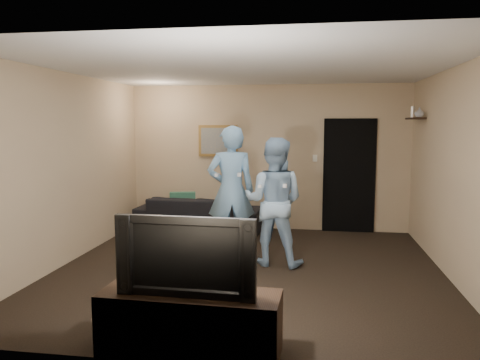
% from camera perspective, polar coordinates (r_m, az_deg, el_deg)
% --- Properties ---
extents(ground, '(5.00, 5.00, 0.00)m').
position_cam_1_polar(ground, '(6.25, 1.03, -10.87)').
color(ground, black).
rests_on(ground, ground).
extents(ceiling, '(5.00, 5.00, 0.04)m').
position_cam_1_polar(ceiling, '(6.00, 1.08, 13.51)').
color(ceiling, silver).
rests_on(ceiling, wall_back).
extents(wall_back, '(5.00, 0.04, 2.60)m').
position_cam_1_polar(wall_back, '(8.46, 3.35, 2.74)').
color(wall_back, tan).
rests_on(wall_back, ground).
extents(wall_front, '(5.00, 0.04, 2.60)m').
position_cam_1_polar(wall_front, '(3.55, -4.42, -2.95)').
color(wall_front, tan).
rests_on(wall_front, ground).
extents(wall_left, '(0.04, 5.00, 2.60)m').
position_cam_1_polar(wall_left, '(6.79, -20.34, 1.32)').
color(wall_left, tan).
rests_on(wall_left, ground).
extents(wall_right, '(0.04, 5.00, 2.60)m').
position_cam_1_polar(wall_right, '(6.17, 24.72, 0.61)').
color(wall_right, tan).
rests_on(wall_right, ground).
extents(sofa, '(2.21, 0.95, 0.63)m').
position_cam_1_polar(sofa, '(8.32, -4.99, -4.18)').
color(sofa, black).
rests_on(sofa, ground).
extents(throw_pillow, '(0.47, 0.24, 0.45)m').
position_cam_1_polar(throw_pillow, '(8.37, -6.99, -3.01)').
color(throw_pillow, '#1A503E').
rests_on(throw_pillow, sofa).
extents(painting_frame, '(0.72, 0.05, 0.57)m').
position_cam_1_polar(painting_frame, '(8.56, -2.68, 4.80)').
color(painting_frame, olive).
rests_on(painting_frame, wall_back).
extents(painting_canvas, '(0.62, 0.01, 0.47)m').
position_cam_1_polar(painting_canvas, '(8.53, -2.72, 4.79)').
color(painting_canvas, slate).
rests_on(painting_canvas, painting_frame).
extents(doorway, '(0.90, 0.06, 2.00)m').
position_cam_1_polar(doorway, '(8.45, 13.15, 0.52)').
color(doorway, black).
rests_on(doorway, ground).
extents(light_switch, '(0.08, 0.02, 0.12)m').
position_cam_1_polar(light_switch, '(8.40, 9.12, 2.63)').
color(light_switch, silver).
rests_on(light_switch, wall_back).
extents(wall_shelf, '(0.20, 0.60, 0.03)m').
position_cam_1_polar(wall_shelf, '(7.87, 20.61, 7.04)').
color(wall_shelf, black).
rests_on(wall_shelf, wall_right).
extents(shelf_vase, '(0.16, 0.16, 0.15)m').
position_cam_1_polar(shelf_vase, '(7.62, 21.03, 7.70)').
color(shelf_vase, '#A3A3A7').
rests_on(shelf_vase, wall_shelf).
extents(shelf_figurine, '(0.06, 0.06, 0.18)m').
position_cam_1_polar(shelf_figurine, '(8.10, 20.30, 7.77)').
color(shelf_figurine, white).
rests_on(shelf_figurine, wall_shelf).
extents(tv_console, '(1.52, 0.53, 0.54)m').
position_cam_1_polar(tv_console, '(4.09, -6.12, -17.02)').
color(tv_console, black).
rests_on(tv_console, ground).
extents(television, '(1.15, 0.19, 0.66)m').
position_cam_1_polar(television, '(3.89, -6.23, -8.91)').
color(television, black).
rests_on(television, tv_console).
extents(wii_player_left, '(0.77, 0.59, 1.88)m').
position_cam_1_polar(wii_player_left, '(6.76, -1.10, -1.34)').
color(wii_player_left, '#7BADD5').
rests_on(wii_player_left, ground).
extents(wii_player_right, '(0.93, 0.77, 1.73)m').
position_cam_1_polar(wii_player_right, '(6.33, 4.14, -2.64)').
color(wii_player_right, '#94B8D8').
rests_on(wii_player_right, ground).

